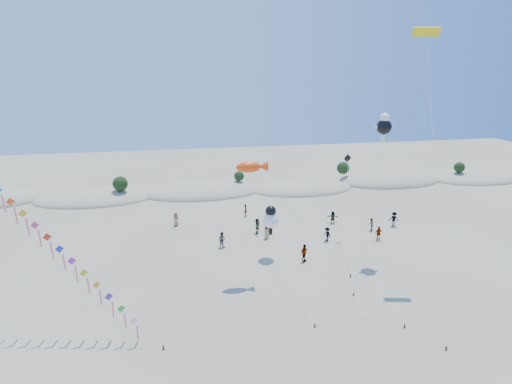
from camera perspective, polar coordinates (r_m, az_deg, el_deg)
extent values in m
ellipsoid|color=gray|center=(68.60, -20.66, -0.84)|extent=(17.60, 9.68, 3.00)
ellipsoid|color=#193A15|center=(68.37, -20.74, -0.18)|extent=(14.08, 6.34, 0.70)
ellipsoid|color=gray|center=(68.11, -7.24, 0.04)|extent=(19.00, 10.45, 3.40)
ellipsoid|color=#193A15|center=(67.84, -7.27, 0.79)|extent=(15.20, 6.84, 0.76)
ellipsoid|color=gray|center=(69.38, 6.13, 0.40)|extent=(16.40, 9.02, 2.80)
ellipsoid|color=#193A15|center=(69.16, 6.15, 1.01)|extent=(13.12, 5.90, 0.66)
ellipsoid|color=gray|center=(76.89, 17.27, 1.38)|extent=(18.00, 9.90, 3.80)
ellipsoid|color=#193A15|center=(76.63, 17.34, 2.13)|extent=(14.40, 6.48, 0.72)
ellipsoid|color=gray|center=(84.47, 27.34, 1.59)|extent=(16.80, 9.24, 3.00)
ellipsoid|color=#193A15|center=(84.28, 27.42, 2.13)|extent=(13.44, 6.05, 0.67)
sphere|color=black|center=(66.13, -17.66, 1.06)|extent=(2.20, 2.20, 2.20)
sphere|color=black|center=(68.12, -2.28, 2.13)|extent=(1.60, 1.60, 1.60)
sphere|color=black|center=(73.95, 11.53, 3.16)|extent=(2.10, 2.10, 2.10)
sphere|color=black|center=(81.26, 25.49, 2.99)|extent=(1.80, 1.80, 1.80)
cube|color=#3F2D1E|center=(33.34, -12.25, -19.61)|extent=(0.12, 0.12, 0.35)
cylinder|color=silver|center=(35.85, -29.68, -1.39)|extent=(20.60, 10.83, 19.82)
cube|color=silver|center=(33.38, -16.00, -16.17)|extent=(1.16, 0.45, 1.22)
cube|color=pink|center=(34.01, -15.52, -17.67)|extent=(0.19, 0.45, 1.55)
cube|color=green|center=(33.44, -17.54, -14.62)|extent=(1.16, 0.45, 1.22)
cube|color=pink|center=(34.03, -17.04, -16.15)|extent=(0.19, 0.45, 1.55)
cube|color=#5C269B|center=(33.54, -19.04, -13.06)|extent=(1.16, 0.45, 1.22)
cube|color=pink|center=(34.10, -18.53, -14.61)|extent=(0.19, 0.45, 1.55)
cube|color=#FFAE28|center=(33.69, -20.51, -11.50)|extent=(1.16, 0.45, 1.22)
cube|color=pink|center=(34.22, -20.00, -13.08)|extent=(0.19, 0.45, 1.55)
cube|color=#CCD118|center=(33.88, -21.95, -9.96)|extent=(1.16, 0.45, 1.22)
cube|color=pink|center=(34.38, -21.43, -11.55)|extent=(0.19, 0.45, 1.55)
cube|color=purple|center=(34.12, -23.36, -8.43)|extent=(1.16, 0.45, 1.22)
cube|color=pink|center=(34.58, -22.84, -10.03)|extent=(0.19, 0.45, 1.55)
cube|color=#1733C6|center=(34.40, -24.74, -6.91)|extent=(1.16, 0.45, 1.22)
cube|color=pink|center=(34.83, -24.21, -8.53)|extent=(0.19, 0.45, 1.55)
cube|color=red|center=(34.72, -26.09, -5.42)|extent=(1.16, 0.45, 1.22)
cube|color=pink|center=(35.12, -25.55, -7.04)|extent=(0.19, 0.45, 1.55)
cube|color=#E74874|center=(35.09, -27.40, -3.95)|extent=(1.16, 0.45, 1.22)
cube|color=pink|center=(35.45, -26.86, -5.58)|extent=(0.19, 0.45, 1.55)
cube|color=yellow|center=(35.49, -28.68, -2.52)|extent=(1.16, 0.45, 1.22)
cube|color=pink|center=(35.83, -28.13, -4.14)|extent=(0.19, 0.45, 1.55)
cube|color=#FF5515|center=(35.94, -29.93, -1.12)|extent=(1.16, 0.45, 1.22)
cube|color=pink|center=(36.24, -29.38, -2.73)|extent=(0.19, 0.45, 1.55)
cube|color=pink|center=(36.69, -30.59, -1.36)|extent=(0.19, 0.45, 1.55)
cube|color=#3F2D1E|center=(36.67, 19.20, -16.55)|extent=(0.10, 0.10, 0.30)
cylinder|color=silver|center=(36.61, 8.60, -6.53)|extent=(10.46, 11.06, 10.68)
ellipsoid|color=#FF440D|center=(38.75, -1.00, 3.34)|extent=(2.31, 1.02, 1.02)
cone|color=#FF440D|center=(38.98, 0.88, 3.43)|extent=(0.92, 0.92, 0.92)
cube|color=#3F2D1E|center=(35.13, 7.85, -17.27)|extent=(0.10, 0.10, 0.30)
cylinder|color=silver|center=(39.47, 4.50, -9.83)|extent=(0.76, 13.10, 4.10)
sphere|color=white|center=(44.38, 1.96, -3.76)|extent=(1.67, 1.67, 1.67)
sphere|color=black|center=(44.03, 1.98, -2.54)|extent=(1.11, 1.11, 1.11)
cube|color=black|center=(44.83, 1.95, -5.23)|extent=(0.35, 0.18, 0.80)
cube|color=#3F2D1E|center=(39.71, 12.88, -13.17)|extent=(0.10, 0.10, 0.30)
cylinder|color=silver|center=(41.36, 14.91, -1.91)|extent=(5.58, 8.01, 13.63)
sphere|color=black|center=(44.49, 16.70, 8.31)|extent=(1.50, 1.50, 1.50)
sphere|color=white|center=(44.37, 16.80, 9.45)|extent=(0.97, 0.97, 0.97)
cube|color=white|center=(44.66, 16.58, 6.86)|extent=(0.35, 0.18, 0.80)
cube|color=white|center=(44.18, 15.88, 8.32)|extent=(0.60, 0.15, 0.25)
cube|color=white|center=(44.80, 17.51, 8.30)|extent=(0.60, 0.15, 0.25)
cube|color=#3F2D1E|center=(35.38, 24.03, -18.51)|extent=(0.10, 0.10, 0.30)
cylinder|color=silver|center=(36.92, 22.78, 2.06)|extent=(3.73, 13.46, 22.30)
cube|color=yellow|center=(42.59, 21.76, 19.22)|extent=(2.38, 0.97, 0.84)
cube|color=black|center=(42.61, 21.74, 19.22)|extent=(2.30, 0.59, 0.19)
cube|color=#3F2D1E|center=(42.74, 12.51, -10.83)|extent=(0.10, 0.10, 0.30)
cylinder|color=silver|center=(45.98, 12.29, -2.69)|extent=(3.32, 10.53, 9.23)
cube|color=black|center=(50.00, 12.11, 4.42)|extent=(1.00, 0.29, 1.02)
imported|color=slate|center=(47.76, -4.57, -6.35)|extent=(1.10, 1.10, 1.80)
imported|color=slate|center=(49.86, 1.44, -5.31)|extent=(0.98, 0.96, 1.70)
imported|color=slate|center=(44.71, 6.44, -8.06)|extent=(1.16, 1.02, 1.88)
imported|color=slate|center=(49.94, 9.46, -5.57)|extent=(0.92, 1.19, 1.62)
imported|color=slate|center=(51.39, 0.19, -4.53)|extent=(1.01, 1.78, 1.83)
imported|color=slate|center=(55.29, 10.19, -3.34)|extent=(1.55, 0.87, 1.59)
imported|color=slate|center=(53.94, 15.07, -4.22)|extent=(0.89, 0.96, 1.58)
imported|color=slate|center=(54.51, -10.62, -3.63)|extent=(0.95, 0.79, 1.67)
imported|color=slate|center=(51.45, 16.04, -5.31)|extent=(1.00, 0.48, 1.67)
imported|color=slate|center=(56.24, 17.91, -3.45)|extent=(1.32, 0.98, 1.83)
imported|color=slate|center=(56.90, -1.38, -2.44)|extent=(0.44, 0.63, 1.64)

